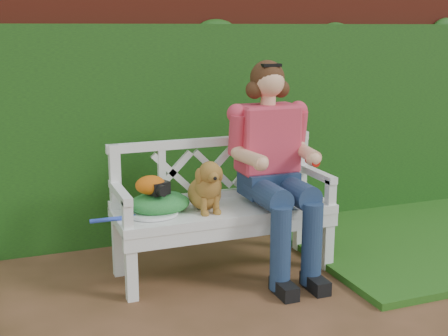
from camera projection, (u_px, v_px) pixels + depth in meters
name	position (u px, v px, depth m)	size (l,w,h in m)	color
brick_wall	(126.00, 101.00, 4.80)	(10.00, 0.30, 2.20)	maroon
ivy_hedge	(133.00, 136.00, 4.65)	(10.00, 0.18, 1.70)	#235F15
grass_right	(442.00, 231.00, 4.97)	(2.60, 2.00, 0.05)	#15420D
garden_bench	(224.00, 239.00, 4.15)	(1.58, 0.60, 0.48)	white
seated_woman	(270.00, 167.00, 4.14)	(0.62, 0.83, 1.47)	#DA3240
dog	(206.00, 184.00, 3.97)	(0.24, 0.32, 0.36)	#B9643A
tennis_racket	(150.00, 215.00, 3.87)	(0.60, 0.25, 0.03)	white
green_bag	(159.00, 203.00, 3.94)	(0.41, 0.32, 0.14)	green
camera_item	(159.00, 188.00, 3.88)	(0.12, 0.09, 0.08)	black
baseball_glove	(150.00, 185.00, 3.87)	(0.20, 0.15, 0.12)	#C5580D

